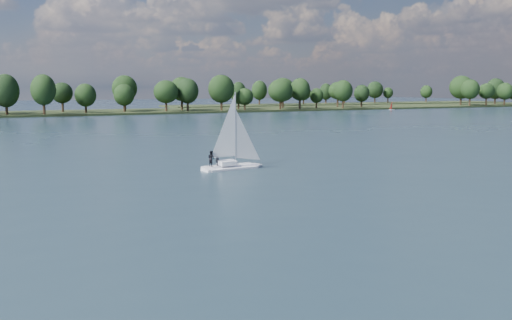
{
  "coord_description": "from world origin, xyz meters",
  "views": [
    {
      "loc": [
        -37.95,
        -11.24,
        9.96
      ],
      "look_at": [
        -11.77,
        40.75,
        2.5
      ],
      "focal_mm": 40.0,
      "sensor_mm": 36.0,
      "label": 1
    }
  ],
  "objects": [
    {
      "name": "treeline",
      "position": [
        -6.5,
        208.4,
        8.04
      ],
      "size": [
        562.46,
        74.19,
        18.1
      ],
      "color": "black",
      "rests_on": "ground"
    },
    {
      "name": "far_shore_back",
      "position": [
        160.0,
        260.0,
        0.0
      ],
      "size": [
        220.0,
        30.0,
        1.4
      ],
      "primitive_type": "cube",
      "color": "black",
      "rests_on": "ground"
    },
    {
      "name": "sailboat",
      "position": [
        -9.88,
        51.51,
        2.74
      ],
      "size": [
        7.66,
        2.98,
        9.82
      ],
      "rotation": [
        0.0,
        0.0,
        0.12
      ],
      "color": "white",
      "rests_on": "ground"
    },
    {
      "name": "far_shore",
      "position": [
        0.0,
        212.0,
        0.0
      ],
      "size": [
        660.0,
        40.0,
        1.5
      ],
      "primitive_type": "cube",
      "color": "black",
      "rests_on": "ground"
    },
    {
      "name": "ground",
      "position": [
        0.0,
        100.0,
        0.0
      ],
      "size": [
        700.0,
        700.0,
        0.0
      ],
      "primitive_type": "plane",
      "color": "#233342",
      "rests_on": "ground"
    },
    {
      "name": "dinghy_orange",
      "position": [
        129.23,
        187.27,
        0.96
      ],
      "size": [
        2.68,
        1.41,
        4.07
      ],
      "rotation": [
        0.0,
        0.0,
        0.17
      ],
      "color": "white",
      "rests_on": "ground"
    }
  ]
}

